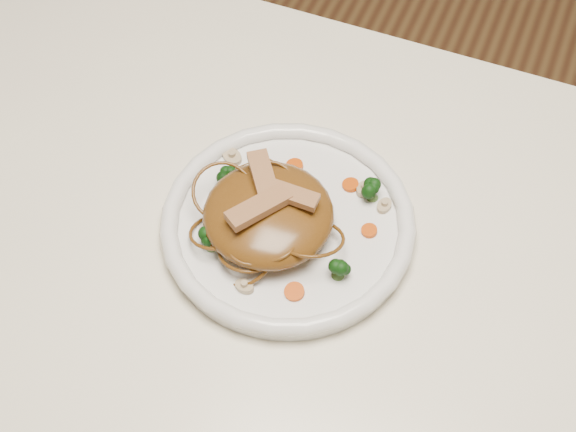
% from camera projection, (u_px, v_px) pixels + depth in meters
% --- Properties ---
extents(table, '(1.20, 0.80, 0.75)m').
position_uv_depth(table, '(329.00, 333.00, 0.95)').
color(table, beige).
rests_on(table, ground).
extents(plate, '(0.35, 0.35, 0.02)m').
position_uv_depth(plate, '(288.00, 227.00, 0.91)').
color(plate, white).
rests_on(plate, table).
extents(noodle_mound, '(0.15, 0.15, 0.05)m').
position_uv_depth(noodle_mound, '(268.00, 214.00, 0.88)').
color(noodle_mound, brown).
rests_on(noodle_mound, plate).
extents(chicken_a, '(0.06, 0.02, 0.01)m').
position_uv_depth(chicken_a, '(290.00, 194.00, 0.86)').
color(chicken_a, '#B57D55').
rests_on(chicken_a, noodle_mound).
extents(chicken_b, '(0.06, 0.07, 0.01)m').
position_uv_depth(chicken_b, '(264.00, 178.00, 0.87)').
color(chicken_b, '#B57D55').
rests_on(chicken_b, noodle_mound).
extents(chicken_c, '(0.06, 0.07, 0.01)m').
position_uv_depth(chicken_c, '(259.00, 207.00, 0.84)').
color(chicken_c, '#B57D55').
rests_on(chicken_c, noodle_mound).
extents(broccoli_0, '(0.03, 0.03, 0.03)m').
position_uv_depth(broccoli_0, '(373.00, 189.00, 0.91)').
color(broccoli_0, '#0B340A').
rests_on(broccoli_0, plate).
extents(broccoli_1, '(0.03, 0.03, 0.03)m').
position_uv_depth(broccoli_1, '(229.00, 176.00, 0.92)').
color(broccoli_1, '#0B340A').
rests_on(broccoli_1, plate).
extents(broccoli_2, '(0.04, 0.04, 0.03)m').
position_uv_depth(broccoli_2, '(211.00, 239.00, 0.87)').
color(broccoli_2, '#0B340A').
rests_on(broccoli_2, plate).
extents(broccoli_3, '(0.03, 0.03, 0.03)m').
position_uv_depth(broccoli_3, '(338.00, 269.00, 0.85)').
color(broccoli_3, '#0B340A').
rests_on(broccoli_3, plate).
extents(carrot_0, '(0.02, 0.02, 0.00)m').
position_uv_depth(carrot_0, '(351.00, 185.00, 0.93)').
color(carrot_0, '#DE5208').
rests_on(carrot_0, plate).
extents(carrot_1, '(0.02, 0.02, 0.00)m').
position_uv_depth(carrot_1, '(216.00, 199.00, 0.92)').
color(carrot_1, '#DE5208').
rests_on(carrot_1, plate).
extents(carrot_2, '(0.02, 0.02, 0.00)m').
position_uv_depth(carrot_2, '(369.00, 231.00, 0.89)').
color(carrot_2, '#DE5208').
rests_on(carrot_2, plate).
extents(carrot_3, '(0.02, 0.02, 0.00)m').
position_uv_depth(carrot_3, '(294.00, 166.00, 0.94)').
color(carrot_3, '#DE5208').
rests_on(carrot_3, plate).
extents(carrot_4, '(0.03, 0.03, 0.00)m').
position_uv_depth(carrot_4, '(294.00, 292.00, 0.85)').
color(carrot_4, '#DE5208').
rests_on(carrot_4, plate).
extents(mushroom_0, '(0.02, 0.02, 0.01)m').
position_uv_depth(mushroom_0, '(244.00, 286.00, 0.85)').
color(mushroom_0, beige).
rests_on(mushroom_0, plate).
extents(mushroom_1, '(0.02, 0.02, 0.01)m').
position_uv_depth(mushroom_1, '(384.00, 206.00, 0.91)').
color(mushroom_1, beige).
rests_on(mushroom_1, plate).
extents(mushroom_2, '(0.03, 0.03, 0.01)m').
position_uv_depth(mushroom_2, '(232.00, 157.00, 0.95)').
color(mushroom_2, beige).
rests_on(mushroom_2, plate).
extents(mushroom_3, '(0.02, 0.02, 0.01)m').
position_uv_depth(mushroom_3, '(364.00, 189.00, 0.92)').
color(mushroom_3, beige).
rests_on(mushroom_3, plate).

